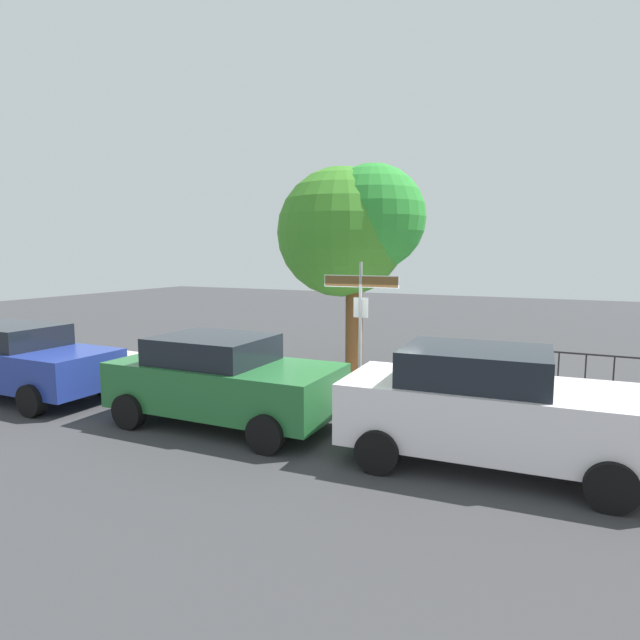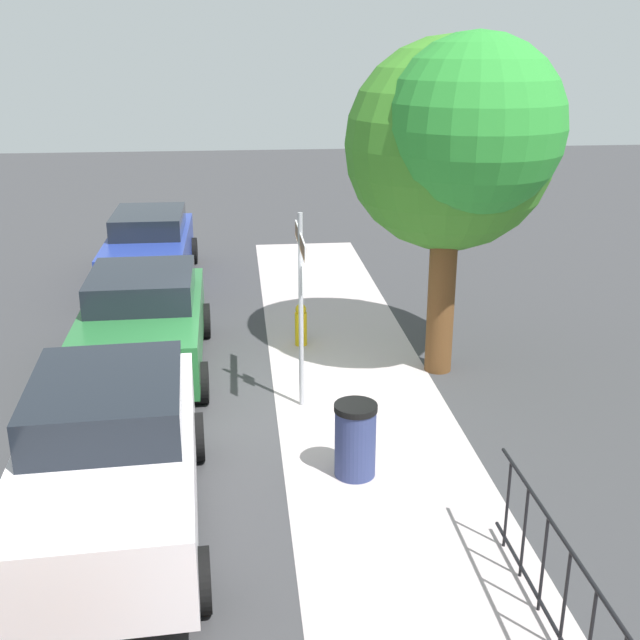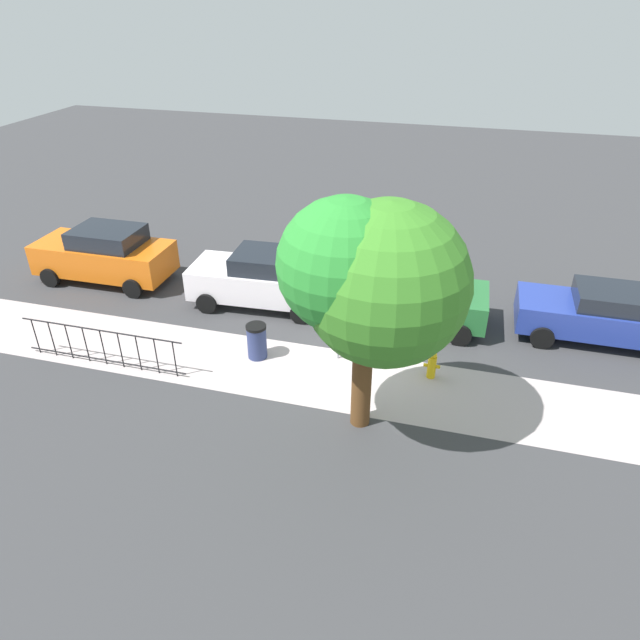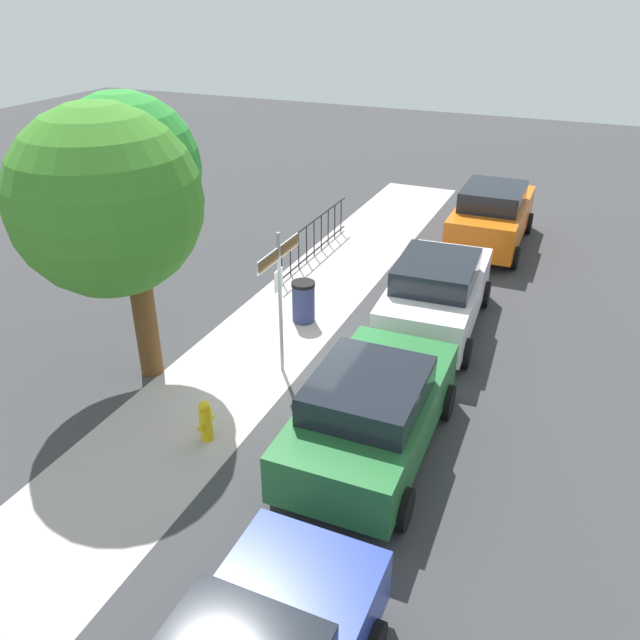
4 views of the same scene
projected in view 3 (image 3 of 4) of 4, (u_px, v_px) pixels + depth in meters
name	position (u px, v px, depth m)	size (l,w,h in m)	color
ground_plane	(344.00, 351.00, 15.79)	(60.00, 60.00, 0.00)	#38383A
sidewalk_strip	(260.00, 366.00, 15.16)	(24.00, 2.60, 0.00)	#B3A4A4
street_sign	(339.00, 291.00, 14.43)	(1.66, 0.07, 2.96)	#9EA0A5
shade_tree	(368.00, 278.00, 11.18)	(3.82, 3.35, 5.39)	brown
car_blue	(605.00, 314.00, 15.89)	(4.56, 1.98, 1.58)	navy
car_green	(416.00, 297.00, 16.73)	(4.22, 2.19, 1.63)	#256732
car_white	(263.00, 278.00, 17.67)	(4.44, 2.25, 1.75)	white
car_orange	(105.00, 254.00, 19.11)	(4.52, 2.12, 1.86)	orange
iron_fence	(103.00, 346.00, 14.95)	(4.66, 0.04, 1.07)	black
fire_hydrant	(432.00, 364.00, 14.54)	(0.42, 0.22, 0.78)	yellow
trash_bin	(257.00, 341.00, 15.29)	(0.55, 0.55, 0.98)	navy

